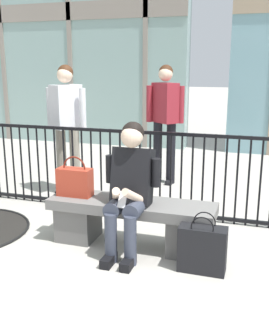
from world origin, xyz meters
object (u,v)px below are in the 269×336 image
seated_person_with_phone (130,185)px  stone_bench (131,219)px  handbag_on_bench (75,181)px  bystander_at_railing (67,121)px  bystander_further_back (165,115)px  shopping_bag (202,249)px

seated_person_with_phone → stone_bench: bearing=101.8°
stone_bench → seated_person_with_phone: bearing=-78.2°
seated_person_with_phone → handbag_on_bench: seated_person_with_phone is taller
stone_bench → bystander_at_railing: 1.98m
seated_person_with_phone → bystander_further_back: bearing=96.2°
seated_person_with_phone → bystander_at_railing: bearing=133.5°
shopping_bag → bystander_further_back: bearing=110.8°
stone_bench → seated_person_with_phone: size_ratio=1.32×
handbag_on_bench → shopping_bag: bearing=-12.5°
handbag_on_bench → shopping_bag: handbag_on_bench is taller
stone_bench → bystander_at_railing: (-1.31, 1.28, 0.73)m
shopping_bag → bystander_further_back: 2.81m
handbag_on_bench → bystander_at_railing: 1.54m
stone_bench → handbag_on_bench: handbag_on_bench is taller
seated_person_with_phone → shopping_bag: size_ratio=2.37×
handbag_on_bench → bystander_further_back: bearing=81.1°
shopping_bag → stone_bench: bearing=157.6°
shopping_bag → bystander_further_back: bystander_further_back is taller
stone_bench → shopping_bag: shopping_bag is taller
handbag_on_bench → bystander_at_railing: bearing=119.6°
shopping_bag → bystander_further_back: (-0.96, 2.52, 0.80)m
seated_person_with_phone → bystander_further_back: size_ratio=0.71×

